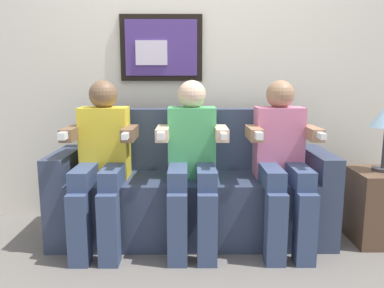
% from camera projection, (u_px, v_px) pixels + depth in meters
% --- Properties ---
extents(ground_plane, '(5.61, 5.61, 0.00)m').
position_uv_depth(ground_plane, '(192.00, 255.00, 2.47)').
color(ground_plane, '#66605B').
extents(back_wall_assembly, '(4.31, 0.10, 2.60)m').
position_uv_depth(back_wall_assembly, '(191.00, 55.00, 2.99)').
color(back_wall_assembly, silver).
rests_on(back_wall_assembly, ground_plane).
extents(couch, '(1.91, 0.58, 0.90)m').
position_uv_depth(couch, '(192.00, 193.00, 2.74)').
color(couch, '#333D56').
rests_on(couch, ground_plane).
extents(person_on_left, '(0.46, 0.56, 1.11)m').
position_uv_depth(person_on_left, '(102.00, 158.00, 2.52)').
color(person_on_left, yellow).
rests_on(person_on_left, ground_plane).
extents(person_in_middle, '(0.46, 0.56, 1.11)m').
position_uv_depth(person_in_middle, '(192.00, 158.00, 2.52)').
color(person_in_middle, '#4CB266').
rests_on(person_in_middle, ground_plane).
extents(person_on_right, '(0.46, 0.56, 1.11)m').
position_uv_depth(person_on_right, '(282.00, 158.00, 2.52)').
color(person_on_right, pink).
rests_on(person_on_right, ground_plane).
extents(side_table_right, '(0.40, 0.40, 0.50)m').
position_uv_depth(side_table_right, '(380.00, 206.00, 2.65)').
color(side_table_right, brown).
rests_on(side_table_right, ground_plane).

